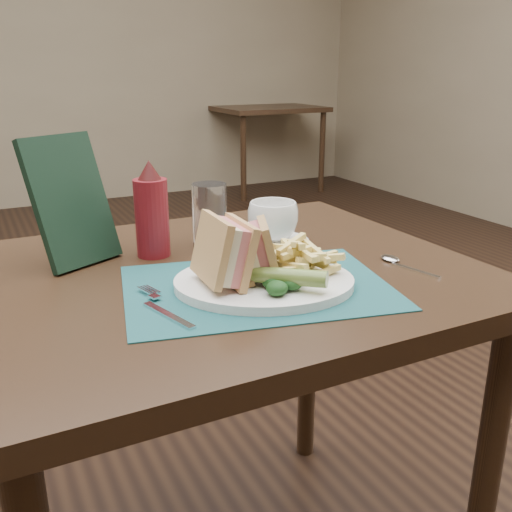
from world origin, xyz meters
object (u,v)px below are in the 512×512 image
Objects in this scene: table_bg_right at (267,149)px; sandwich_half_a at (211,252)px; sandwich_half_b at (243,250)px; saucer at (273,242)px; check_presenter at (71,201)px; drinking_glass at (210,216)px; placemat at (257,287)px; ketchup_bottle at (151,209)px; table_main at (227,440)px; coffee_cup at (273,221)px; plate at (264,282)px.

sandwich_half_a is (-2.13, -3.83, 0.45)m from table_bg_right.
sandwich_half_b reaches higher than saucer.
table_bg_right is 3.72× the size of check_presenter.
sandwich_half_b is at bearing -98.97° from drinking_glass.
sandwich_half_b is (-0.02, 0.01, 0.06)m from placemat.
ketchup_bottle is at bearing 97.29° from sandwich_half_a.
table_main is at bearing 59.92° from sandwich_half_a.
table_main is 2.06× the size of placemat.
check_presenter is (-2.29, -3.56, 0.49)m from table_bg_right.
table_main is 8.78× the size of coffee_cup.
coffee_cup is 0.39m from check_presenter.
drinking_glass reaches higher than sandwich_half_b.
table_bg_right is 4.14m from drinking_glass.
coffee_cup is (0.22, 0.20, -0.02)m from sandwich_half_a.
placemat is 3.36× the size of drinking_glass.
check_presenter is at bearing 174.12° from drinking_glass.
table_bg_right is (2.06, 3.71, 0.00)m from table_main.
check_presenter is (-0.22, 0.26, 0.05)m from sandwich_half_b.
table_main is at bearing -61.29° from check_presenter.
sandwich_half_b reaches higher than plate.
plate is 2.64× the size of sandwich_half_a.
check_presenter is at bearing -122.79° from table_bg_right.
plate is 1.61× the size of ketchup_bottle.
table_main is 1.00× the size of table_bg_right.
table_bg_right is 7.91× the size of sandwich_half_a.
coffee_cup is (0.00, 0.00, 0.05)m from saucer.
table_main is at bearing -118.97° from table_bg_right.
coffee_cup is 0.13m from drinking_glass.
table_bg_right is 4.36m from sandwich_half_b.
drinking_glass is 0.12m from ketchup_bottle.
coffee_cup is at bearing 72.73° from sandwich_half_b.
table_main is at bearing -149.79° from saucer.
saucer is 0.14m from drinking_glass.
sandwich_half_b is 0.25m from ketchup_bottle.
plate is at bearing -3.22° from sandwich_half_a.
sandwich_half_a is 0.26m from drinking_glass.
sandwich_half_b is at bearing -129.92° from coffee_cup.
ketchup_bottle is (-0.10, 0.24, 0.09)m from placemat.
table_main is 0.46m from drinking_glass.
plate is at bearing -65.67° from ketchup_bottle.
ketchup_bottle reaches higher than plate.
saucer is (-1.91, -3.63, 0.38)m from table_bg_right.
table_bg_right is 9.54× the size of sandwich_half_b.
placemat is 1.46× the size of plate.
saucer is 0.26m from ketchup_bottle.
coffee_cup is at bearing 80.87° from plate.
table_bg_right is at bearing 84.73° from plate.
drinking_glass is (0.02, 0.25, 0.06)m from placemat.
drinking_glass is at bearing 78.13° from table_main.
table_main is 3.00× the size of plate.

